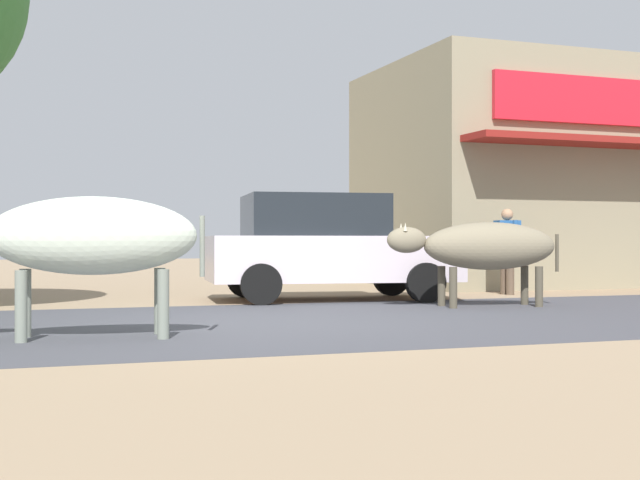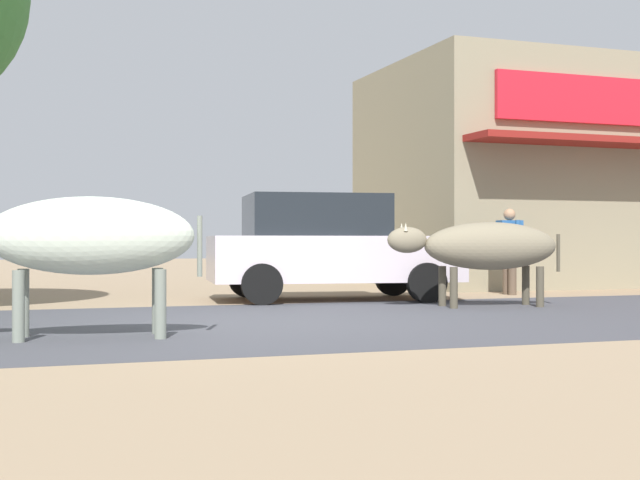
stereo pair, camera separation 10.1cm
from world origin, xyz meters
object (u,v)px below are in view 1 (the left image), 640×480
(parked_hatchback_car, at_px, (326,246))
(cow_far_dark, at_px, (485,247))
(pedestrian_by_shop, at_px, (507,245))
(cow_near_brown, at_px, (87,237))

(parked_hatchback_car, xyz_separation_m, cow_far_dark, (1.60, -2.12, -0.00))
(cow_far_dark, relative_size, pedestrian_by_shop, 1.71)
(cow_near_brown, bearing_deg, cow_far_dark, 22.44)
(parked_hatchback_car, relative_size, cow_far_dark, 1.59)
(cow_near_brown, bearing_deg, parked_hatchback_car, 47.67)
(parked_hatchback_car, bearing_deg, cow_near_brown, -132.33)
(cow_near_brown, bearing_deg, pedestrian_by_shop, 32.21)
(cow_far_dark, xyz_separation_m, pedestrian_by_shop, (1.86, 2.40, 0.02))
(cow_near_brown, relative_size, cow_far_dark, 1.00)
(parked_hatchback_car, height_order, cow_far_dark, parked_hatchback_car)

